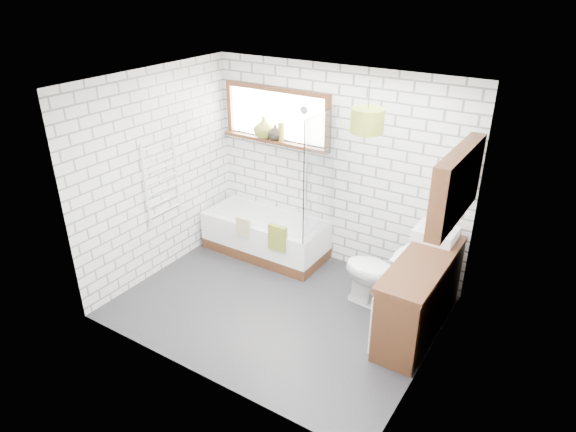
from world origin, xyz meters
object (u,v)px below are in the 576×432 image
Objects in this scene: basin at (436,234)px; pendant at (367,121)px; bathtub at (266,235)px; toilet at (378,274)px; vanity at (420,296)px.

basin is 1.44m from pendant.
bathtub is 1.78m from toilet.
vanity is (2.28, -0.48, 0.16)m from bathtub.
toilet is (1.74, -0.31, 0.15)m from bathtub.
toilet is 1.71m from pendant.
bathtub is 3.82× the size of basin.
pendant is at bearing -10.52° from bathtub.
bathtub is 1.10× the size of vanity.
vanity is at bearing -14.47° from pendant.
pendant is (-0.27, 0.04, 1.69)m from toilet.
bathtub is 2.31m from basin.
toilet is at bearing -145.59° from basin.
pendant is (-0.75, -0.29, 1.19)m from basin.
basin is at bearing 129.48° from toilet.
vanity is 1.81× the size of toilet.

